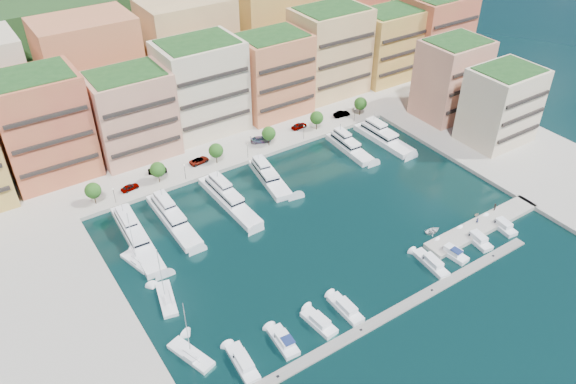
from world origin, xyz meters
name	(u,v)px	position (x,y,z in m)	size (l,w,h in m)	color
ground	(317,222)	(0.00, 0.00, 0.00)	(400.00, 400.00, 0.00)	black
north_quay	(197,115)	(0.00, 62.00, 0.00)	(220.00, 64.00, 2.00)	#9E998E
east_quay	(522,158)	(62.00, -8.00, 0.00)	(34.00, 76.00, 2.00)	#9E998E
west_quay	(48,375)	(-62.00, -8.00, 0.00)	(34.00, 76.00, 2.00)	#9E998E
hillside	(138,63)	(0.00, 110.00, 0.00)	(240.00, 40.00, 58.00)	#193415
south_pontoon	(398,310)	(-3.00, -30.00, 0.00)	(72.00, 2.20, 0.35)	gray
finger_pier	(482,227)	(30.00, -22.00, 0.00)	(32.00, 5.00, 2.00)	#9E998E
apartment_1	(44,126)	(-44.00, 51.99, 14.31)	(20.00, 16.50, 26.80)	#BF6F3F
apartment_2	(132,114)	(-23.00, 49.99, 12.31)	(20.00, 15.50, 22.80)	tan
apartment_3	(202,87)	(-2.00, 51.99, 13.81)	(22.00, 16.50, 25.80)	beige
apartment_4	(273,74)	(20.00, 49.99, 12.81)	(20.00, 15.50, 23.80)	#D3734F
apartment_5	(330,51)	(42.00, 51.99, 14.31)	(22.00, 16.50, 26.80)	#F0C47F
apartment_6	(387,45)	(64.00, 49.99, 12.31)	(20.00, 15.50, 22.80)	gold
apartment_7	(435,32)	(84.00, 47.99, 13.31)	(22.00, 16.50, 24.80)	#BF6F3F
apartment_east_a	(451,78)	(62.00, 19.99, 12.31)	(18.00, 14.50, 22.80)	tan
apartment_east_b	(501,105)	(62.00, 1.99, 11.31)	(18.00, 14.50, 20.80)	beige
backblock_1	(92,71)	(-25.00, 74.00, 16.00)	(26.00, 18.00, 30.00)	#D3734F
backblock_2	(189,49)	(5.00, 74.00, 16.00)	(26.00, 18.00, 30.00)	#F0C47F
backblock_3	(272,30)	(35.00, 74.00, 16.00)	(26.00, 18.00, 30.00)	gold
backblock_4	(344,13)	(65.00, 74.00, 16.00)	(26.00, 18.00, 30.00)	#BF6F3F
tree_0	(93,191)	(-40.00, 33.50, 4.74)	(3.80, 3.80, 5.65)	#473323
tree_1	(158,170)	(-24.00, 33.50, 4.74)	(3.80, 3.80, 5.65)	#473323
tree_2	(216,151)	(-8.00, 33.50, 4.74)	(3.80, 3.80, 5.65)	#473323
tree_3	(269,133)	(8.00, 33.50, 4.74)	(3.80, 3.80, 5.65)	#473323
tree_4	(317,118)	(24.00, 33.50, 4.74)	(3.80, 3.80, 5.65)	#473323
tree_5	(360,104)	(40.00, 33.50, 4.74)	(3.80, 3.80, 5.65)	#473323
lamppost_0	(114,193)	(-36.00, 31.20, 3.83)	(0.30, 0.30, 4.20)	black
lamppost_1	(185,169)	(-18.00, 31.20, 3.83)	(0.30, 0.30, 4.20)	black
lamppost_2	(248,149)	(0.00, 31.20, 3.83)	(0.30, 0.30, 4.20)	black
lamppost_3	(304,130)	(18.00, 31.20, 3.83)	(0.30, 0.30, 4.20)	black
lamppost_4	(355,113)	(36.00, 31.20, 3.83)	(0.30, 0.30, 4.20)	black
yacht_0	(135,235)	(-36.61, 17.35, 1.21)	(5.54, 25.63, 7.30)	white
yacht_1	(172,217)	(-27.35, 18.67, 1.09)	(4.54, 22.46, 7.30)	white
yacht_2	(227,198)	(-13.28, 18.24, 1.21)	(4.85, 23.60, 7.30)	white
yacht_3	(268,176)	(-0.20, 20.68, 1.21)	(7.10, 18.63, 7.30)	white
yacht_5	(348,146)	(25.64, 21.08, 1.21)	(4.95, 17.49, 7.30)	white
yacht_6	(382,137)	(36.69, 19.74, 1.21)	(5.37, 20.32, 7.30)	white
cruiser_0	(243,363)	(-33.59, -24.60, 0.55)	(3.45, 8.94, 2.55)	white
cruiser_1	(284,342)	(-25.29, -24.60, 0.57)	(3.36, 7.67, 2.66)	white
cruiser_2	(319,323)	(-17.46, -24.58, 0.55)	(3.57, 7.83, 2.55)	white
cruiser_3	(346,309)	(-11.28, -24.59, 0.55)	(2.68, 8.34, 2.55)	white
cruiser_6	(431,263)	(11.23, -24.60, 0.55)	(3.34, 9.27, 2.55)	white
cruiser_7	(451,253)	(17.17, -24.60, 0.57)	(3.34, 7.82, 2.66)	white
cruiser_8	(477,239)	(25.01, -24.59, 0.55)	(3.60, 8.10, 2.55)	white
cruiser_9	(502,226)	(33.35, -24.58, 0.55)	(3.45, 7.60, 2.55)	white
sailboat_0	(191,355)	(-40.22, -18.04, 0.31)	(5.54, 9.67, 13.20)	white
sailboat_1	(167,299)	(-38.37, -3.47, 0.31)	(4.84, 9.82, 13.20)	white
sailboat_2	(137,262)	(-39.21, 9.85, 0.32)	(4.66, 8.36, 13.20)	white
tender_0	(433,231)	(19.37, -17.06, 0.39)	(2.66, 3.72, 0.77)	silver
tender_3	(477,215)	(32.10, -18.50, 0.38)	(1.25, 1.45, 0.76)	beige
car_0	(130,187)	(-31.26, 34.40, 1.76)	(1.79, 4.46, 1.52)	gray
car_1	(157,170)	(-22.77, 37.57, 1.77)	(1.63, 4.67, 1.54)	gray
car_2	(199,161)	(-11.84, 36.02, 1.73)	(2.41, 5.23, 1.45)	gray
car_3	(261,139)	(7.01, 36.26, 1.82)	(2.31, 5.68, 1.65)	gray
car_4	(299,126)	(20.26, 36.79, 1.82)	(1.93, 4.80, 1.64)	gray
car_5	(342,114)	(34.90, 35.73, 1.83)	(1.75, 5.01, 1.65)	gray
person_0	(477,220)	(28.85, -21.13, 1.81)	(0.59, 0.39, 1.61)	navy
person_1	(495,207)	(35.99, -20.00, 1.90)	(0.87, 0.68, 1.80)	#443129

